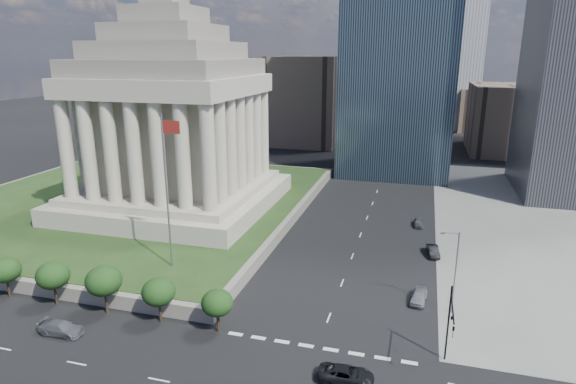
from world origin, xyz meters
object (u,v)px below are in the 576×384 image
(street_lamp_north, at_px, (454,268))
(parked_sedan_near, at_px, (419,296))
(suv_grey, at_px, (61,328))
(parked_sedan_mid, at_px, (433,251))
(pickup_truck, at_px, (346,374))
(traffic_signal_ne, at_px, (450,322))
(war_memorial, at_px, (171,99))
(flagpole, at_px, (167,184))
(parked_sedan_far, at_px, (419,222))

(street_lamp_north, distance_m, parked_sedan_near, 6.29)
(suv_grey, height_order, parked_sedan_mid, suv_grey)
(pickup_truck, bearing_deg, street_lamp_north, -35.86)
(traffic_signal_ne, bearing_deg, pickup_truck, -155.05)
(street_lamp_north, bearing_deg, war_memorial, 154.08)
(flagpole, xyz_separation_m, pickup_truck, (25.50, -14.41, -12.40))
(flagpole, bearing_deg, suv_grey, -108.78)
(flagpole, relative_size, parked_sedan_far, 5.16)
(war_memorial, height_order, suv_grey, war_memorial)
(war_memorial, relative_size, parked_sedan_mid, 9.14)
(war_memorial, height_order, parked_sedan_far, war_memorial)
(parked_sedan_far, bearing_deg, flagpole, -138.99)
(war_memorial, distance_m, street_lamp_north, 54.92)
(war_memorial, relative_size, street_lamp_north, 3.90)
(flagpole, height_order, parked_sedan_far, flagpole)
(flagpole, height_order, pickup_truck, flagpole)
(suv_grey, bearing_deg, flagpole, -19.77)
(war_memorial, bearing_deg, pickup_truck, -45.56)
(traffic_signal_ne, distance_m, parked_sedan_near, 13.98)
(flagpole, height_order, parked_sedan_mid, flagpole)
(flagpole, relative_size, street_lamp_north, 2.00)
(flagpole, height_order, parked_sedan_near, flagpole)
(war_memorial, bearing_deg, flagpole, -63.11)
(parked_sedan_near, height_order, parked_sedan_far, parked_sedan_near)
(war_memorial, xyz_separation_m, street_lamp_north, (47.33, -23.00, -15.74))
(pickup_truck, xyz_separation_m, parked_sedan_far, (5.51, 44.45, -0.05))
(traffic_signal_ne, distance_m, parked_sedan_mid, 28.26)
(traffic_signal_ne, height_order, suv_grey, traffic_signal_ne)
(war_memorial, relative_size, parked_sedan_far, 10.06)
(street_lamp_north, xyz_separation_m, parked_sedan_far, (-4.15, 29.03, -5.00))
(pickup_truck, xyz_separation_m, parked_sedan_mid, (7.83, 31.98, -0.01))
(flagpole, height_order, suv_grey, flagpole)
(traffic_signal_ne, xyz_separation_m, parked_sedan_near, (-2.72, 12.94, -4.51))
(war_memorial, xyz_separation_m, pickup_truck, (37.67, -38.41, -20.69))
(war_memorial, height_order, traffic_signal_ne, war_memorial)
(traffic_signal_ne, xyz_separation_m, street_lamp_north, (0.83, 11.30, 0.41))
(traffic_signal_ne, height_order, pickup_truck, traffic_signal_ne)
(parked_sedan_near, distance_m, parked_sedan_mid, 15.03)
(flagpole, xyz_separation_m, parked_sedan_far, (31.00, 30.03, -12.45))
(street_lamp_north, bearing_deg, pickup_truck, -122.08)
(flagpole, relative_size, pickup_truck, 3.90)
(parked_sedan_mid, relative_size, parked_sedan_far, 1.10)
(street_lamp_north, relative_size, parked_sedan_near, 2.32)
(pickup_truck, distance_m, parked_sedan_far, 44.79)
(pickup_truck, bearing_deg, war_memorial, 40.66)
(flagpole, distance_m, pickup_truck, 31.81)
(war_memorial, distance_m, traffic_signal_ne, 60.00)
(pickup_truck, relative_size, suv_grey, 1.03)
(parked_sedan_far, bearing_deg, suv_grey, -131.75)
(parked_sedan_mid, bearing_deg, war_memorial, 162.97)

